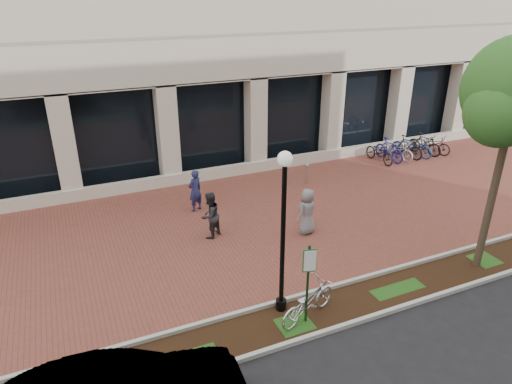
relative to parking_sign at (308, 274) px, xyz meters
name	(u,v)px	position (x,y,z in m)	size (l,w,h in m)	color
ground	(259,221)	(1.14, 5.41, -1.43)	(120.00, 120.00, 0.00)	black
brick_plaza	(259,221)	(1.14, 5.41, -1.43)	(40.00, 9.00, 0.01)	brown
planting_strip	(340,306)	(1.14, 0.16, -1.43)	(40.00, 1.50, 0.01)	black
curb_plaza_side	(325,289)	(1.14, 0.91, -1.37)	(40.00, 0.12, 0.12)	#A7A89F
curb_street_side	(357,322)	(1.14, -0.59, -1.37)	(40.00, 0.12, 0.12)	#A7A89F
parking_sign	(308,274)	(0.00, 0.00, 0.00)	(0.34, 0.07, 2.22)	#163C1A
lamppost	(283,226)	(-0.36, 0.69, 1.05)	(0.36, 0.36, 4.39)	black
locked_bicycle	(308,302)	(0.11, 0.13, -0.93)	(0.66, 1.89, 0.99)	silver
pedestrian_left	(195,191)	(-0.69, 7.20, -0.61)	(0.60, 0.39, 1.64)	#1F214D
pedestrian_mid	(210,215)	(-0.82, 5.07, -0.62)	(0.79, 0.61, 1.62)	#252428
pedestrian_right	(307,212)	(2.28, 4.01, -0.62)	(0.79, 0.52, 1.63)	slate
bollard	(307,174)	(4.42, 7.77, -0.98)	(0.12, 0.12, 0.89)	#B4B4B9
bike_rack_cluster	(407,148)	(10.59, 8.69, -0.92)	(4.33, 1.97, 1.08)	black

